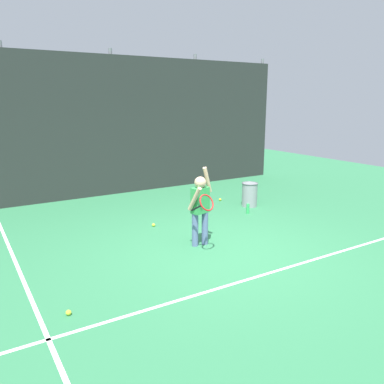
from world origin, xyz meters
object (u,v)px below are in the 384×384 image
(tennis_ball_3, at_px, (220,200))
(tennis_ball_4, at_px, (69,313))
(tennis_ball_0, at_px, (154,225))
(ball_hopper, at_px, (250,194))
(water_bottle, at_px, (248,209))
(tennis_player, at_px, (200,205))

(tennis_ball_3, distance_m, tennis_ball_4, 5.71)
(tennis_ball_0, distance_m, tennis_ball_3, 2.49)
(ball_hopper, bearing_deg, water_bottle, -132.66)
(ball_hopper, height_order, water_bottle, ball_hopper)
(water_bottle, distance_m, tennis_ball_0, 2.20)
(tennis_player, distance_m, tennis_ball_0, 1.53)
(water_bottle, xyz_separation_m, tennis_ball_3, (0.12, 1.22, -0.08))
(tennis_ball_3, height_order, tennis_ball_4, same)
(tennis_player, bearing_deg, tennis_ball_0, 86.77)
(ball_hopper, height_order, tennis_ball_0, ball_hopper)
(water_bottle, height_order, tennis_ball_3, water_bottle)
(tennis_player, relative_size, tennis_ball_0, 20.46)
(tennis_ball_3, bearing_deg, tennis_ball_4, -143.54)
(tennis_ball_4, bearing_deg, tennis_ball_3, 36.46)
(tennis_ball_0, relative_size, tennis_ball_3, 1.00)
(tennis_ball_0, bearing_deg, tennis_ball_3, 22.62)
(tennis_player, height_order, ball_hopper, tennis_player)
(tennis_ball_3, bearing_deg, tennis_ball_0, -157.38)
(tennis_ball_3, bearing_deg, water_bottle, -95.71)
(tennis_ball_4, bearing_deg, water_bottle, 25.93)
(ball_hopper, height_order, tennis_ball_3, ball_hopper)
(tennis_player, height_order, tennis_ball_0, tennis_player)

